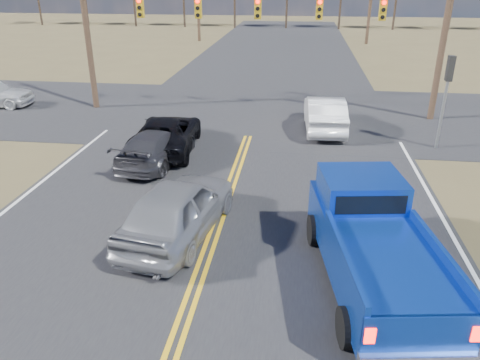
# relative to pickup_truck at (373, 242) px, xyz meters

# --- Properties ---
(road_main) EXTENTS (14.00, 120.00, 0.02)m
(road_main) POSITION_rel_pickup_truck_xyz_m (-4.14, 6.56, -1.08)
(road_main) COLOR #28282B
(road_main) RESTS_ON ground
(road_cross) EXTENTS (120.00, 12.00, 0.02)m
(road_cross) POSITION_rel_pickup_truck_xyz_m (-4.14, 14.56, -1.08)
(road_cross) COLOR #28282B
(road_cross) RESTS_ON ground
(signal_gantry) EXTENTS (19.60, 4.83, 10.00)m
(signal_gantry) POSITION_rel_pickup_truck_xyz_m (-3.64, 14.34, 3.98)
(signal_gantry) COLOR #473323
(signal_gantry) RESTS_ON ground
(utility_poles) EXTENTS (19.60, 58.32, 10.00)m
(utility_poles) POSITION_rel_pickup_truck_xyz_m (-4.14, 13.56, 4.14)
(utility_poles) COLOR #473323
(utility_poles) RESTS_ON ground
(pickup_truck) EXTENTS (3.08, 6.21, 2.23)m
(pickup_truck) POSITION_rel_pickup_truck_xyz_m (0.00, 0.00, 0.00)
(pickup_truck) COLOR black
(pickup_truck) RESTS_ON ground
(silver_suv) EXTENTS (2.83, 5.26, 1.70)m
(silver_suv) POSITION_rel_pickup_truck_xyz_m (-5.13, 1.58, -0.23)
(silver_suv) COLOR gray
(silver_suv) RESTS_ON ground
(black_suv) EXTENTS (2.75, 5.34, 1.44)m
(black_suv) POSITION_rel_pickup_truck_xyz_m (-7.37, 8.42, -0.36)
(black_suv) COLOR black
(black_suv) RESTS_ON ground
(white_car_queue) EXTENTS (1.94, 5.02, 1.63)m
(white_car_queue) POSITION_rel_pickup_truck_xyz_m (-0.66, 12.06, -0.27)
(white_car_queue) COLOR silver
(white_car_queue) RESTS_ON ground
(dgrey_car_queue) EXTENTS (2.51, 4.80, 1.33)m
(dgrey_car_queue) POSITION_rel_pickup_truck_xyz_m (-7.35, 6.89, -0.42)
(dgrey_car_queue) COLOR #38383D
(dgrey_car_queue) RESTS_ON ground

